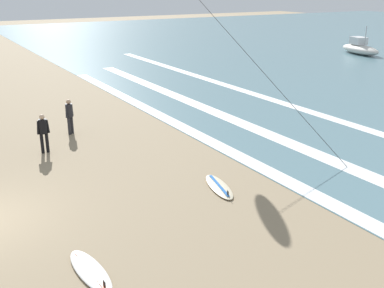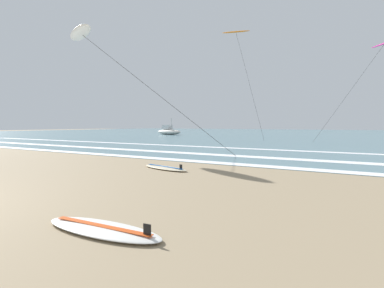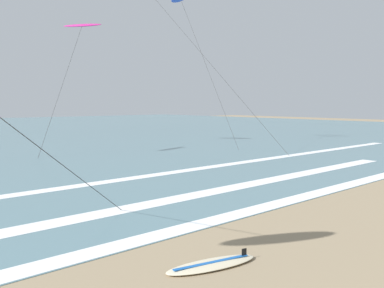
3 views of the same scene
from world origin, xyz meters
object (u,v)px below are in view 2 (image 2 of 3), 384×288
object	(u,v)px
surfboard_left_pile	(165,168)
surfboard_near_water	(102,229)
kite_orange_high_right	(236,32)
offshore_boat	(169,131)
kite_white_high_left	(81,34)

from	to	relation	value
surfboard_left_pile	surfboard_near_water	size ratio (longest dim) A/B	1.02
surfboard_left_pile	kite_orange_high_right	xyz separation A→B (m)	(-5.23, 22.10, 12.13)
surfboard_near_water	offshore_boat	size ratio (longest dim) A/B	0.39
kite_white_high_left	surfboard_near_water	bearing A→B (deg)	-38.42
kite_white_high_left	kite_orange_high_right	xyz separation A→B (m)	(2.29, 19.46, 5.39)
surfboard_left_pile	kite_white_high_left	distance (m)	10.43
surfboard_left_pile	kite_white_high_left	bearing A→B (deg)	160.64
surfboard_near_water	kite_orange_high_right	xyz separation A→B (m)	(-7.69, 27.38, 12.13)
offshore_boat	surfboard_left_pile	bearing A→B (deg)	-56.61
surfboard_near_water	kite_white_high_left	world-z (taller)	kite_white_high_left
surfboard_left_pile	kite_orange_high_right	bearing A→B (deg)	103.31
surfboard_near_water	surfboard_left_pile	bearing A→B (deg)	115.05
surfboard_left_pile	surfboard_near_water	world-z (taller)	same
kite_orange_high_right	offshore_boat	world-z (taller)	kite_orange_high_right
surfboard_near_water	kite_white_high_left	distance (m)	14.41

